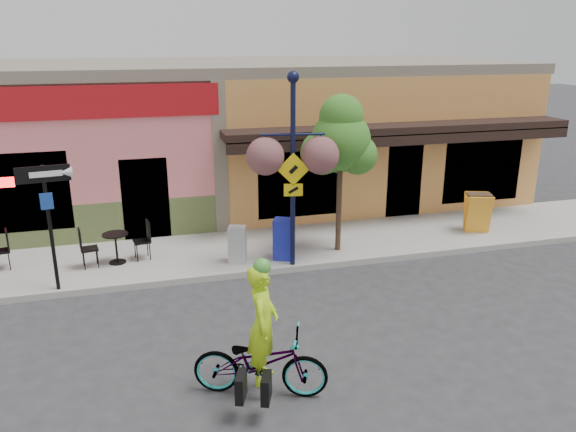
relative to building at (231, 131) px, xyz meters
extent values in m
plane|color=#2D2D30|center=(0.00, -7.50, -2.25)|extent=(90.00, 90.00, 0.00)
cube|color=#9E9B93|center=(0.00, -5.50, -2.17)|extent=(24.00, 3.00, 0.15)
cube|color=#A8A59E|center=(0.00, -6.95, -2.17)|extent=(24.00, 0.12, 0.15)
imported|color=maroon|center=(-1.57, -11.35, -1.71)|extent=(2.19, 1.41, 1.09)
imported|color=#B4E418|center=(-1.52, -11.35, -1.31)|extent=(0.66, 0.80, 1.88)
camera|label=1|loc=(-3.12, -18.63, 3.02)|focal=35.00mm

